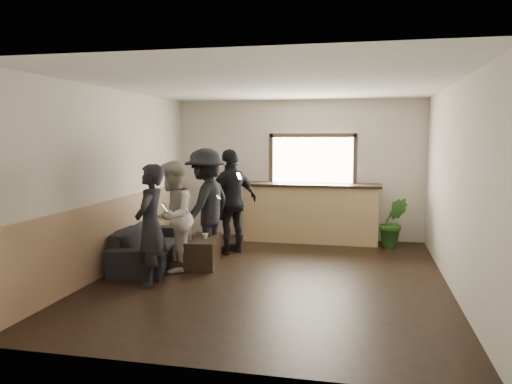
% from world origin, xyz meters
% --- Properties ---
extents(ground, '(5.00, 6.00, 0.01)m').
position_xyz_m(ground, '(0.00, 0.00, 0.00)').
color(ground, black).
extents(room_shell, '(5.01, 6.01, 2.80)m').
position_xyz_m(room_shell, '(-0.74, 0.00, 1.47)').
color(room_shell, silver).
rests_on(room_shell, ground).
extents(bar_counter, '(2.70, 0.68, 2.13)m').
position_xyz_m(bar_counter, '(0.30, 2.70, 0.64)').
color(bar_counter, tan).
rests_on(bar_counter, ground).
extents(sofa, '(1.31, 2.25, 0.62)m').
position_xyz_m(sofa, '(-2.15, 0.42, 0.31)').
color(sofa, black).
rests_on(sofa, ground).
extents(coffee_table, '(0.70, 1.07, 0.44)m').
position_xyz_m(coffee_table, '(-1.25, 0.49, 0.22)').
color(coffee_table, black).
rests_on(coffee_table, ground).
extents(cup_a, '(0.16, 0.16, 0.09)m').
position_xyz_m(cup_a, '(-1.42, 0.59, 0.49)').
color(cup_a, silver).
rests_on(cup_a, coffee_table).
extents(cup_b, '(0.10, 0.10, 0.09)m').
position_xyz_m(cup_b, '(-1.14, 0.42, 0.49)').
color(cup_b, silver).
rests_on(cup_b, coffee_table).
extents(potted_plant, '(0.57, 0.48, 0.94)m').
position_xyz_m(potted_plant, '(1.87, 2.49, 0.47)').
color(potted_plant, '#2D6623').
rests_on(potted_plant, ground).
extents(person_a, '(0.49, 0.64, 1.69)m').
position_xyz_m(person_a, '(-1.56, -0.72, 0.85)').
color(person_a, black).
rests_on(person_a, ground).
extents(person_b, '(0.75, 0.90, 1.70)m').
position_xyz_m(person_b, '(-1.54, 0.05, 0.85)').
color(person_b, '#B8B1A6').
rests_on(person_b, ground).
extents(person_c, '(0.93, 1.33, 1.88)m').
position_xyz_m(person_c, '(-1.22, 0.72, 0.94)').
color(person_c, black).
rests_on(person_c, ground).
extents(person_d, '(1.02, 1.14, 1.85)m').
position_xyz_m(person_d, '(-0.97, 1.40, 0.93)').
color(person_d, black).
rests_on(person_d, ground).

